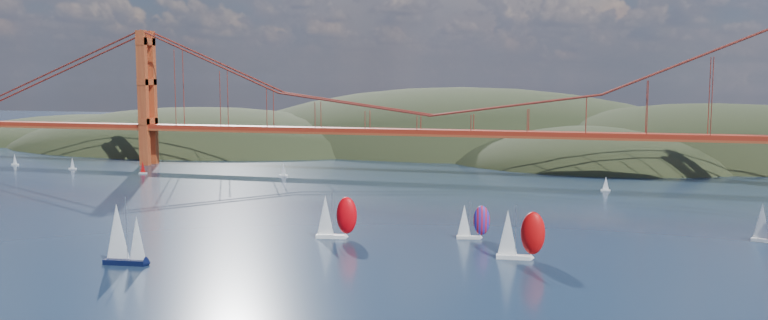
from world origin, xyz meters
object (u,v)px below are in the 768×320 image
Objects in this scene: sloop_navy at (123,235)px; racer_rwb at (472,221)px; racer_0 at (335,216)px; racer_1 at (520,234)px.

sloop_navy is 1.54× the size of racer_rwb.
racer_rwb is at bearing 27.75° from sloop_navy.
racer_1 is (41.44, -8.61, 0.11)m from racer_0.
sloop_navy is at bearing -157.65° from racer_rwb.
sloop_navy reaches higher than racer_0.
racer_1 is 20.27m from racer_rwb.
sloop_navy is 1.20× the size of racer_1.
sloop_navy is at bearing -143.03° from racer_0.
racer_rwb is (-11.94, 16.35, -1.12)m from racer_1.
racer_1 is at bearing -65.72° from racer_rwb.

